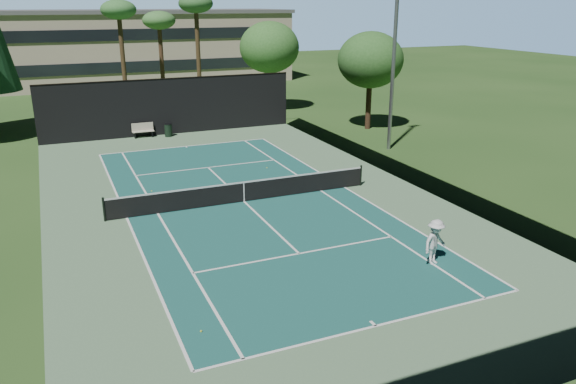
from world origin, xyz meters
The scene contains 20 objects.
ground centered at (0.00, 0.00, 0.00)m, with size 160.00×160.00×0.00m, color #284A1C.
apron_slab centered at (0.00, 0.00, 0.01)m, with size 18.00×32.00×0.01m, color #597F58.
court_surface centered at (0.00, 0.00, 0.01)m, with size 10.97×23.77×0.01m, color #1A554F.
court_lines centered at (0.00, 0.00, 0.02)m, with size 11.07×23.87×0.01m.
tennis_net centered at (0.00, 0.00, 0.56)m, with size 12.90×0.10×1.10m.
fence centered at (0.00, 0.06, 2.01)m, with size 18.04×32.05×4.03m.
player centered at (4.18, -9.08, 0.85)m, with size 1.10×0.63×1.71m, color silver.
tennis_ball_a centered at (-4.81, -10.15, 0.03)m, with size 0.07×0.07×0.07m, color #CFD931.
tennis_ball_b centered at (-2.23, 0.95, 0.03)m, with size 0.06×0.06×0.06m, color #B3D22F.
tennis_ball_c centered at (3.10, 4.96, 0.03)m, with size 0.07×0.07×0.07m, color #E3F237.
tennis_ball_d centered at (-3.79, 3.33, 0.03)m, with size 0.06×0.06×0.06m, color #C8D22F.
park_bench centered at (-2.12, 15.74, 0.55)m, with size 1.50×0.45×1.02m.
trash_bin centered at (-0.43, 15.27, 0.48)m, with size 0.56×0.56×0.95m.
palm_a centered at (-2.00, 24.00, 8.19)m, with size 2.80×2.80×9.32m.
palm_b centered at (1.50, 26.00, 7.36)m, with size 2.80×2.80×8.42m.
palm_c centered at (4.00, 23.00, 8.60)m, with size 2.80×2.80×9.77m.
decid_tree_a centered at (10.00, 22.00, 5.42)m, with size 5.12×5.12×7.62m.
decid_tree_b centered at (14.00, 12.00, 5.08)m, with size 4.80×4.80×7.14m.
campus_building centered at (0.00, 45.98, 4.21)m, with size 40.50×12.50×8.30m.
light_pole centered at (12.00, 6.00, 6.46)m, with size 0.90×0.25×12.22m.
Camera 1 is at (-8.05, -24.08, 9.05)m, focal length 35.00 mm.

